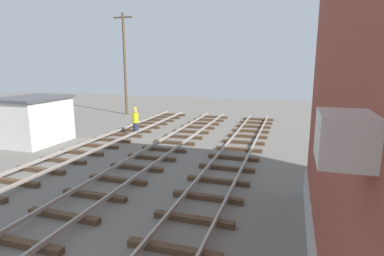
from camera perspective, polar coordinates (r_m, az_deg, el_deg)
The scene contains 5 objects.
control_hut at distance 20.90m, azimuth -26.47°, elevation 1.30°, with size 3.00×3.80×2.76m.
parked_car_silver at distance 27.36m, azimuth -26.35°, elevation 2.42°, with size 4.20×2.04×1.76m.
parked_car_red at distance 30.96m, azimuth -26.90°, elevation 3.31°, with size 4.20×2.04×1.76m.
utility_pole_far at distance 29.94m, azimuth -11.98°, elevation 11.39°, with size 1.80×0.24×9.04m.
track_worker_foreground at distance 21.11m, azimuth -10.12°, elevation 1.16°, with size 0.40×0.40×1.87m.
Camera 1 is at (3.53, -2.56, 4.67)m, focal length 29.69 mm.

